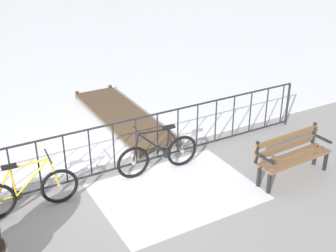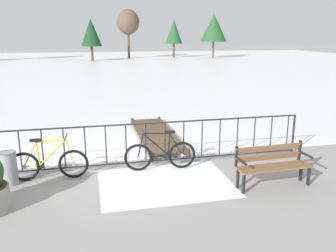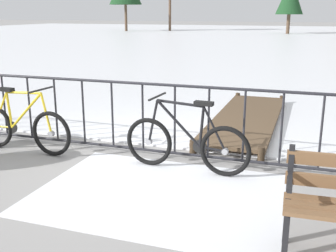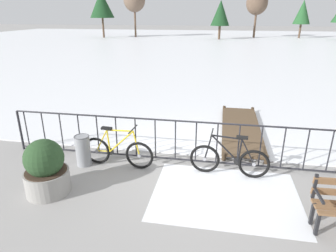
# 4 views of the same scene
# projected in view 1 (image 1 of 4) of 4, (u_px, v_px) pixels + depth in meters

# --- Properties ---
(ground_plane) EXTENTS (160.00, 160.00, 0.00)m
(ground_plane) POSITION_uv_depth(u_px,v_px,m) (115.00, 172.00, 8.61)
(ground_plane) COLOR gray
(snow_patch) EXTENTS (2.83, 2.10, 0.01)m
(snow_patch) POSITION_uv_depth(u_px,v_px,m) (177.00, 192.00, 7.98)
(snow_patch) COLOR white
(snow_patch) RESTS_ON ground
(railing_fence) EXTENTS (9.06, 0.06, 1.07)m
(railing_fence) POSITION_uv_depth(u_px,v_px,m) (114.00, 147.00, 8.37)
(railing_fence) COLOR #232328
(railing_fence) RESTS_ON ground
(bicycle_near_railing) EXTENTS (1.71, 0.52, 0.97)m
(bicycle_near_railing) POSITION_uv_depth(u_px,v_px,m) (158.00, 155.00, 8.49)
(bicycle_near_railing) COLOR black
(bicycle_near_railing) RESTS_ON ground
(bicycle_second) EXTENTS (1.71, 0.52, 0.97)m
(bicycle_second) POSITION_uv_depth(u_px,v_px,m) (28.00, 192.00, 7.33)
(bicycle_second) COLOR black
(bicycle_second) RESTS_ON ground
(park_bench) EXTENTS (1.62, 0.54, 0.89)m
(park_bench) POSITION_uv_depth(u_px,v_px,m) (291.00, 153.00, 8.28)
(park_bench) COLOR brown
(park_bench) RESTS_ON ground
(wooden_dock) EXTENTS (1.10, 3.94, 0.20)m
(wooden_dock) POSITION_uv_depth(u_px,v_px,m) (122.00, 115.00, 10.82)
(wooden_dock) COLOR brown
(wooden_dock) RESTS_ON ground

